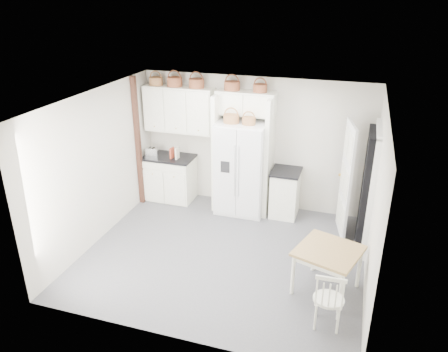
% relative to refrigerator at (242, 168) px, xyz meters
% --- Properties ---
extents(floor, '(4.50, 4.50, 0.00)m').
position_rel_refrigerator_xyz_m(floor, '(0.15, -1.63, -0.91)').
color(floor, '#47474F').
rests_on(floor, ground).
extents(ceiling, '(4.50, 4.50, 0.00)m').
position_rel_refrigerator_xyz_m(ceiling, '(0.15, -1.63, 1.69)').
color(ceiling, white).
rests_on(ceiling, wall_back).
extents(wall_back, '(4.50, 0.00, 4.50)m').
position_rel_refrigerator_xyz_m(wall_back, '(0.15, 0.37, 0.39)').
color(wall_back, beige).
rests_on(wall_back, floor).
extents(wall_left, '(0.00, 4.00, 4.00)m').
position_rel_refrigerator_xyz_m(wall_left, '(-2.10, -1.63, 0.39)').
color(wall_left, beige).
rests_on(wall_left, floor).
extents(wall_right, '(0.00, 4.00, 4.00)m').
position_rel_refrigerator_xyz_m(wall_right, '(2.40, -1.63, 0.39)').
color(wall_right, beige).
rests_on(wall_right, floor).
extents(refrigerator, '(0.94, 0.75, 1.81)m').
position_rel_refrigerator_xyz_m(refrigerator, '(0.00, 0.00, 0.00)').
color(refrigerator, silver).
rests_on(refrigerator, floor).
extents(base_cab_left, '(0.97, 0.62, 0.90)m').
position_rel_refrigerator_xyz_m(base_cab_left, '(-1.56, 0.07, -0.46)').
color(base_cab_left, white).
rests_on(base_cab_left, floor).
extents(base_cab_right, '(0.50, 0.61, 0.89)m').
position_rel_refrigerator_xyz_m(base_cab_right, '(0.85, 0.07, -0.46)').
color(base_cab_right, white).
rests_on(base_cab_right, floor).
extents(dining_table, '(1.05, 1.05, 0.69)m').
position_rel_refrigerator_xyz_m(dining_table, '(1.85, -2.08, -0.56)').
color(dining_table, olive).
rests_on(dining_table, floor).
extents(windsor_chair, '(0.42, 0.38, 0.82)m').
position_rel_refrigerator_xyz_m(windsor_chair, '(1.94, -2.81, -0.50)').
color(windsor_chair, white).
rests_on(windsor_chair, floor).
extents(counter_left, '(1.02, 0.66, 0.04)m').
position_rel_refrigerator_xyz_m(counter_left, '(-1.56, 0.07, 0.02)').
color(counter_left, black).
rests_on(counter_left, base_cab_left).
extents(counter_right, '(0.54, 0.65, 0.04)m').
position_rel_refrigerator_xyz_m(counter_right, '(0.85, 0.07, 0.00)').
color(counter_right, black).
rests_on(counter_right, base_cab_right).
extents(toaster, '(0.27, 0.19, 0.17)m').
position_rel_refrigerator_xyz_m(toaster, '(-1.90, -0.02, 0.12)').
color(toaster, silver).
rests_on(toaster, counter_left).
extents(cookbook_red, '(0.05, 0.15, 0.22)m').
position_rel_refrigerator_xyz_m(cookbook_red, '(-1.45, -0.01, 0.15)').
color(cookbook_red, '#AE3F28').
rests_on(cookbook_red, counter_left).
extents(cookbook_cream, '(0.04, 0.15, 0.23)m').
position_rel_refrigerator_xyz_m(cookbook_cream, '(-1.34, -0.01, 0.15)').
color(cookbook_cream, beige).
rests_on(cookbook_cream, counter_left).
extents(basket_upper_a, '(0.27, 0.27, 0.15)m').
position_rel_refrigerator_xyz_m(basket_upper_a, '(-1.81, 0.20, 1.52)').
color(basket_upper_a, brown).
rests_on(basket_upper_a, upper_cabinet).
extents(basket_upper_b, '(0.30, 0.30, 0.18)m').
position_rel_refrigerator_xyz_m(basket_upper_b, '(-1.42, 0.20, 1.53)').
color(basket_upper_b, brown).
rests_on(basket_upper_b, upper_cabinet).
extents(basket_upper_c, '(0.30, 0.30, 0.17)m').
position_rel_refrigerator_xyz_m(basket_upper_c, '(-0.97, 0.20, 1.53)').
color(basket_upper_c, brown).
rests_on(basket_upper_c, upper_cabinet).
extents(basket_bridge_a, '(0.29, 0.29, 0.17)m').
position_rel_refrigerator_xyz_m(basket_bridge_a, '(-0.27, 0.20, 1.53)').
color(basket_bridge_a, brown).
rests_on(basket_bridge_a, bridge_cabinet).
extents(basket_bridge_b, '(0.26, 0.26, 0.15)m').
position_rel_refrigerator_xyz_m(basket_bridge_b, '(0.26, 0.20, 1.52)').
color(basket_bridge_b, brown).
rests_on(basket_bridge_b, bridge_cabinet).
extents(basket_fridge_a, '(0.29, 0.29, 0.16)m').
position_rel_refrigerator_xyz_m(basket_fridge_a, '(-0.19, -0.10, 0.98)').
color(basket_fridge_a, brown).
rests_on(basket_fridge_a, refrigerator).
extents(basket_fridge_b, '(0.25, 0.25, 0.13)m').
position_rel_refrigerator_xyz_m(basket_fridge_b, '(0.14, -0.10, 0.97)').
color(basket_fridge_b, brown).
rests_on(basket_fridge_b, refrigerator).
extents(upper_cabinet, '(1.40, 0.34, 0.90)m').
position_rel_refrigerator_xyz_m(upper_cabinet, '(-1.35, 0.20, 0.99)').
color(upper_cabinet, white).
rests_on(upper_cabinet, wall_back).
extents(bridge_cabinet, '(1.12, 0.34, 0.45)m').
position_rel_refrigerator_xyz_m(bridge_cabinet, '(0.00, 0.20, 1.22)').
color(bridge_cabinet, white).
rests_on(bridge_cabinet, wall_back).
extents(fridge_panel_left, '(0.08, 0.60, 2.30)m').
position_rel_refrigerator_xyz_m(fridge_panel_left, '(-0.51, 0.07, 0.24)').
color(fridge_panel_left, white).
rests_on(fridge_panel_left, floor).
extents(fridge_panel_right, '(0.08, 0.60, 2.30)m').
position_rel_refrigerator_xyz_m(fridge_panel_right, '(0.51, 0.07, 0.24)').
color(fridge_panel_right, white).
rests_on(fridge_panel_right, floor).
extents(trim_post, '(0.09, 0.09, 2.60)m').
position_rel_refrigerator_xyz_m(trim_post, '(-2.05, -0.28, 0.39)').
color(trim_post, '#361D14').
rests_on(trim_post, floor).
extents(doorway_void, '(0.18, 0.85, 2.05)m').
position_rel_refrigerator_xyz_m(doorway_void, '(2.31, -0.63, 0.12)').
color(doorway_void, black).
rests_on(doorway_void, floor).
extents(door_slab, '(0.21, 0.79, 2.05)m').
position_rel_refrigerator_xyz_m(door_slab, '(1.95, -0.30, 0.12)').
color(door_slab, white).
rests_on(door_slab, floor).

